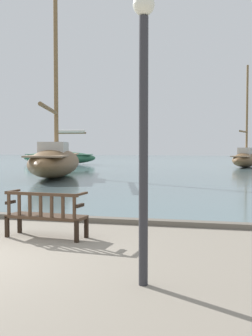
# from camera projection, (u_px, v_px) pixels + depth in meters

# --- Properties ---
(harbor_water) EXTENTS (100.00, 80.00, 0.08)m
(harbor_water) POSITION_uv_depth(u_px,v_px,m) (194.00, 162.00, 49.28)
(harbor_water) COLOR slate
(harbor_water) RESTS_ON ground
(quay_edge_kerb) EXTENTS (40.00, 0.30, 0.12)m
(quay_edge_kerb) POSITION_uv_depth(u_px,v_px,m) (50.00, 218.00, 10.39)
(quay_edge_kerb) COLOR #675F54
(quay_edge_kerb) RESTS_ON ground
(park_bench) EXTENTS (1.64, 0.64, 0.92)m
(park_bench) POSITION_uv_depth(u_px,v_px,m) (46.00, 214.00, 8.33)
(park_bench) COLOR black
(park_bench) RESTS_ON ground
(sailboat_outer_port) EXTENTS (5.47, 13.14, 13.20)m
(sailboat_outer_port) POSITION_uv_depth(u_px,v_px,m) (56.00, 160.00, 24.63)
(sailboat_outer_port) COLOR brown
(sailboat_outer_port) RESTS_ON harbor_water
(sailboat_far_port) EXTENTS (3.35, 7.54, 8.89)m
(sailboat_far_port) POSITION_uv_depth(u_px,v_px,m) (246.00, 158.00, 36.86)
(sailboat_far_port) COLOR brown
(sailboat_far_port) RESTS_ON harbor_water
(sailboat_far_starboard) EXTENTS (7.79, 2.42, 10.68)m
(sailboat_far_starboard) POSITION_uv_depth(u_px,v_px,m) (59.00, 156.00, 42.95)
(sailboat_far_starboard) COLOR #2D6647
(sailboat_far_starboard) RESTS_ON harbor_water
(lamp_post) EXTENTS (0.28, 0.28, 3.74)m
(lamp_post) POSITION_uv_depth(u_px,v_px,m) (144.00, 108.00, 5.38)
(lamp_post) COLOR #2D2D33
(lamp_post) RESTS_ON ground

